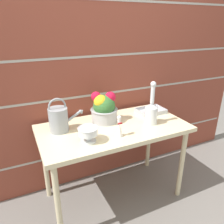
% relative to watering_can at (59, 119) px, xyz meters
% --- Properties ---
extents(ground_plane, '(12.00, 12.00, 0.00)m').
position_rel_watering_can_xyz_m(ground_plane, '(0.43, -0.11, -0.85)').
color(ground_plane, slate).
extents(brick_wall, '(3.60, 0.08, 2.20)m').
position_rel_watering_can_xyz_m(brick_wall, '(0.43, 0.30, 0.25)').
color(brick_wall, brown).
rests_on(brick_wall, ground_plane).
extents(patio_table, '(1.26, 0.65, 0.74)m').
position_rel_watering_can_xyz_m(patio_table, '(0.43, -0.11, -0.18)').
color(patio_table, beige).
rests_on(patio_table, ground_plane).
extents(watering_can, '(0.30, 0.15, 0.28)m').
position_rel_watering_can_xyz_m(watering_can, '(0.00, 0.00, 0.00)').
color(watering_can, '#93999E').
rests_on(watering_can, patio_table).
extents(crystal_pedestal_bowl, '(0.15, 0.15, 0.12)m').
position_rel_watering_can_xyz_m(crystal_pedestal_bowl, '(0.15, -0.26, -0.03)').
color(crystal_pedestal_bowl, silver).
rests_on(crystal_pedestal_bowl, patio_table).
extents(flower_planter, '(0.24, 0.24, 0.28)m').
position_rel_watering_can_xyz_m(flower_planter, '(0.40, 0.02, 0.02)').
color(flower_planter, '#ADADB2').
rests_on(flower_planter, patio_table).
extents(glass_decanter, '(0.11, 0.11, 0.38)m').
position_rel_watering_can_xyz_m(glass_decanter, '(0.75, -0.20, 0.01)').
color(glass_decanter, silver).
rests_on(glass_decanter, patio_table).
extents(figurine_vase, '(0.06, 0.06, 0.17)m').
position_rel_watering_can_xyz_m(figurine_vase, '(0.39, -0.28, -0.03)').
color(figurine_vase, white).
rests_on(figurine_vase, patio_table).
extents(wire_tray, '(0.27, 0.19, 0.04)m').
position_rel_watering_can_xyz_m(wire_tray, '(0.89, 0.01, -0.10)').
color(wire_tray, '#B7B7BC').
rests_on(wire_tray, patio_table).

